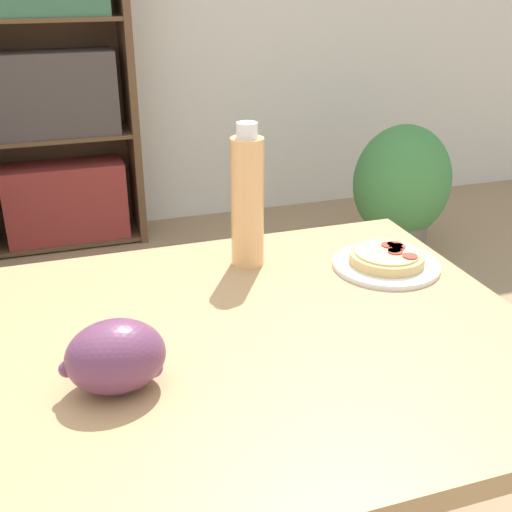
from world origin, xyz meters
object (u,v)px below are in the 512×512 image
object	(u,v)px
pizza_on_plate	(387,260)
bookshelf	(52,89)
drink_bottle	(247,200)
potted_plant_floor	(401,189)
grape_bunch	(116,357)

from	to	relation	value
pizza_on_plate	bookshelf	distance (m)	2.32
drink_bottle	bookshelf	bearing A→B (deg)	98.01
potted_plant_floor	grape_bunch	bearing A→B (deg)	-130.49
bookshelf	pizza_on_plate	bearing A→B (deg)	-76.07
bookshelf	drink_bottle	bearing A→B (deg)	-81.99
drink_bottle	grape_bunch	bearing A→B (deg)	-131.35
pizza_on_plate	drink_bottle	world-z (taller)	drink_bottle
grape_bunch	potted_plant_floor	world-z (taller)	grape_bunch
pizza_on_plate	potted_plant_floor	xyz separation A→B (m)	(0.98, 1.56, -0.45)
pizza_on_plate	grape_bunch	xyz separation A→B (m)	(-0.56, -0.24, 0.04)
pizza_on_plate	bookshelf	world-z (taller)	bookshelf
potted_plant_floor	bookshelf	bearing A→B (deg)	155.93
pizza_on_plate	grape_bunch	bearing A→B (deg)	-156.84
pizza_on_plate	potted_plant_floor	size ratio (longest dim) A/B	0.32
pizza_on_plate	grape_bunch	size ratio (longest dim) A/B	1.43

